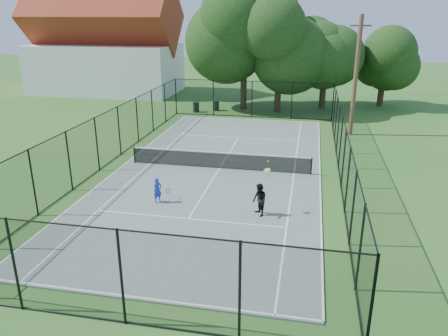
% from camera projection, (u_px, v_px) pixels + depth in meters
% --- Properties ---
extents(ground, '(120.00, 120.00, 0.00)m').
position_uv_depth(ground, '(220.00, 169.00, 24.32)').
color(ground, '#275E20').
extents(tennis_court, '(11.00, 24.00, 0.06)m').
position_uv_depth(tennis_court, '(220.00, 169.00, 24.31)').
color(tennis_court, slate).
rests_on(tennis_court, ground).
extents(tennis_net, '(10.08, 0.08, 0.95)m').
position_uv_depth(tennis_net, '(220.00, 160.00, 24.12)').
color(tennis_net, black).
rests_on(tennis_net, tennis_court).
extents(fence, '(13.10, 26.10, 3.00)m').
position_uv_depth(fence, '(219.00, 144.00, 23.81)').
color(fence, black).
rests_on(fence, ground).
extents(tree_near_left, '(7.78, 7.78, 10.14)m').
position_uv_depth(tree_near_left, '(244.00, 37.00, 37.43)').
color(tree_near_left, '#332114').
rests_on(tree_near_left, ground).
extents(tree_near_mid, '(6.90, 6.90, 9.02)m').
position_uv_depth(tree_near_mid, '(280.00, 46.00, 36.44)').
color(tree_near_mid, '#332114').
rests_on(tree_near_mid, ground).
extents(tree_near_right, '(5.74, 5.74, 7.92)m').
position_uv_depth(tree_near_right, '(326.00, 51.00, 38.11)').
color(tree_near_right, '#332114').
rests_on(tree_near_right, ground).
extents(tree_far_right, '(4.90, 4.90, 6.49)m').
position_uv_depth(tree_far_right, '(385.00, 62.00, 39.37)').
color(tree_far_right, '#332114').
rests_on(tree_far_right, ground).
extents(building, '(15.30, 8.15, 11.87)m').
position_uv_depth(building, '(105.00, 45.00, 46.07)').
color(building, silver).
rests_on(building, ground).
extents(trash_bin_left, '(0.58, 0.58, 0.87)m').
position_uv_depth(trash_bin_left, '(196.00, 107.00, 38.02)').
color(trash_bin_left, black).
rests_on(trash_bin_left, ground).
extents(trash_bin_right, '(0.58, 0.58, 0.87)m').
position_uv_depth(trash_bin_right, '(216.00, 106.00, 38.58)').
color(trash_bin_right, black).
rests_on(trash_bin_right, ground).
extents(utility_pole, '(1.40, 0.30, 8.15)m').
position_uv_depth(utility_pole, '(356.00, 76.00, 29.82)').
color(utility_pole, '#4C3823').
rests_on(utility_pole, ground).
extents(player_blue, '(0.83, 0.51, 1.16)m').
position_uv_depth(player_blue, '(158.00, 190.00, 19.82)').
color(player_blue, '#1835CE').
rests_on(player_blue, tennis_court).
extents(player_black, '(0.82, 1.06, 2.30)m').
position_uv_depth(player_black, '(259.00, 200.00, 18.49)').
color(player_black, black).
rests_on(player_black, tennis_court).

